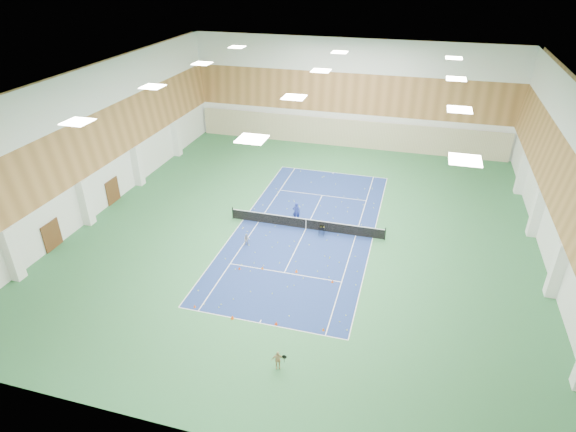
{
  "coord_description": "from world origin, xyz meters",
  "views": [
    {
      "loc": [
        7.8,
        -33.21,
        20.03
      ],
      "look_at": [
        -1.02,
        -1.79,
        2.0
      ],
      "focal_mm": 30.0,
      "sensor_mm": 36.0,
      "label": 1
    }
  ],
  "objects_px": {
    "tennis_net": "(306,223)",
    "child_apron": "(278,360)",
    "ball_cart": "(322,230)",
    "coach": "(296,212)",
    "child_court": "(247,240)"
  },
  "relations": [
    {
      "from": "coach",
      "to": "ball_cart",
      "type": "height_order",
      "value": "coach"
    },
    {
      "from": "child_court",
      "to": "ball_cart",
      "type": "bearing_deg",
      "value": 2.23
    },
    {
      "from": "ball_cart",
      "to": "coach",
      "type": "bearing_deg",
      "value": 137.66
    },
    {
      "from": "coach",
      "to": "ball_cart",
      "type": "bearing_deg",
      "value": 136.87
    },
    {
      "from": "tennis_net",
      "to": "child_court",
      "type": "relative_size",
      "value": 12.83
    },
    {
      "from": "tennis_net",
      "to": "child_apron",
      "type": "xyz_separation_m",
      "value": [
        2.11,
        -15.02,
        0.03
      ]
    },
    {
      "from": "child_court",
      "to": "child_apron",
      "type": "bearing_deg",
      "value": -90.66
    },
    {
      "from": "child_court",
      "to": "ball_cart",
      "type": "xyz_separation_m",
      "value": [
        5.24,
        3.07,
        -0.08
      ]
    },
    {
      "from": "child_court",
      "to": "child_apron",
      "type": "relative_size",
      "value": 0.86
    },
    {
      "from": "tennis_net",
      "to": "child_court",
      "type": "xyz_separation_m",
      "value": [
        -3.8,
        -3.67,
        -0.05
      ]
    },
    {
      "from": "child_court",
      "to": "tennis_net",
      "type": "bearing_deg",
      "value": 15.87
    },
    {
      "from": "tennis_net",
      "to": "child_apron",
      "type": "bearing_deg",
      "value": -82.0
    },
    {
      "from": "coach",
      "to": "tennis_net",
      "type": "bearing_deg",
      "value": 125.57
    },
    {
      "from": "tennis_net",
      "to": "ball_cart",
      "type": "xyz_separation_m",
      "value": [
        1.44,
        -0.6,
        -0.13
      ]
    },
    {
      "from": "child_apron",
      "to": "ball_cart",
      "type": "xyz_separation_m",
      "value": [
        -0.67,
        14.42,
        -0.16
      ]
    }
  ]
}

